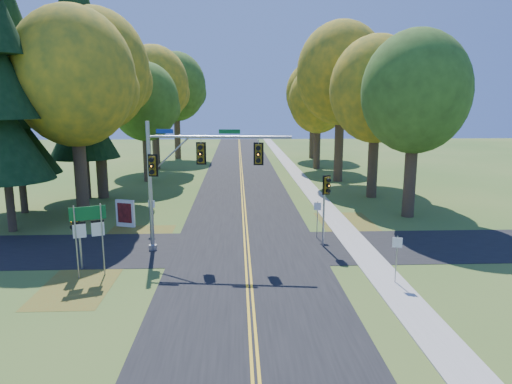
{
  "coord_description": "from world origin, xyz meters",
  "views": [
    {
      "loc": [
        -0.5,
        -22.05,
        7.84
      ],
      "look_at": [
        0.5,
        1.73,
        3.2
      ],
      "focal_mm": 32.0,
      "sensor_mm": 36.0,
      "label": 1
    }
  ],
  "objects_px": {
    "east_signal_pole": "(326,193)",
    "info_kiosk": "(125,213)",
    "route_sign_cluster": "(88,226)",
    "traffic_mast": "(185,169)"
  },
  "relations": [
    {
      "from": "east_signal_pole",
      "to": "route_sign_cluster",
      "type": "xyz_separation_m",
      "value": [
        -11.53,
        -3.87,
        -0.67
      ]
    },
    {
      "from": "traffic_mast",
      "to": "east_signal_pole",
      "type": "height_order",
      "value": "traffic_mast"
    },
    {
      "from": "traffic_mast",
      "to": "info_kiosk",
      "type": "distance_m",
      "value": 7.7
    },
    {
      "from": "traffic_mast",
      "to": "route_sign_cluster",
      "type": "height_order",
      "value": "traffic_mast"
    },
    {
      "from": "info_kiosk",
      "to": "route_sign_cluster",
      "type": "bearing_deg",
      "value": -68.97
    },
    {
      "from": "east_signal_pole",
      "to": "info_kiosk",
      "type": "xyz_separation_m",
      "value": [
        -12.01,
        4.75,
        -2.18
      ]
    },
    {
      "from": "traffic_mast",
      "to": "east_signal_pole",
      "type": "xyz_separation_m",
      "value": [
        7.54,
        0.4,
        -1.4
      ]
    },
    {
      "from": "east_signal_pole",
      "to": "info_kiosk",
      "type": "bearing_deg",
      "value": 138.36
    },
    {
      "from": "east_signal_pole",
      "to": "info_kiosk",
      "type": "relative_size",
      "value": 2.28
    },
    {
      "from": "route_sign_cluster",
      "to": "info_kiosk",
      "type": "bearing_deg",
      "value": 71.73
    }
  ]
}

